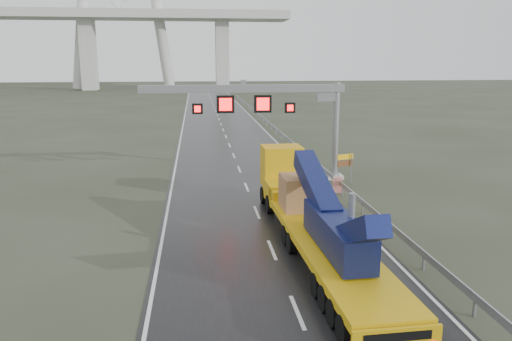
{
  "coord_description": "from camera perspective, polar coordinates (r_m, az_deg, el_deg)",
  "views": [
    {
      "loc": [
        -3.39,
        -17.92,
        8.78
      ],
      "look_at": [
        -0.39,
        7.1,
        3.2
      ],
      "focal_mm": 35.0,
      "sensor_mm": 36.0,
      "label": 1
    }
  ],
  "objects": [
    {
      "name": "striped_barrier",
      "position": [
        34.28,
        9.28,
        -1.62
      ],
      "size": [
        0.68,
        0.48,
        1.05
      ],
      "primitive_type": "cube",
      "rotation": [
        0.0,
        0.0,
        -0.26
      ],
      "color": "red",
      "rests_on": "ground"
    },
    {
      "name": "road",
      "position": [
        58.68,
        -3.45,
        3.87
      ],
      "size": [
        11.0,
        200.0,
        0.02
      ],
      "primitive_type": "cube",
      "color": "black",
      "rests_on": "ground"
    },
    {
      "name": "ground",
      "position": [
        20.24,
        3.59,
        -13.24
      ],
      "size": [
        400.0,
        400.0,
        0.0
      ],
      "primitive_type": "plane",
      "color": "#313424",
      "rests_on": "ground"
    },
    {
      "name": "heavy_haul_truck",
      "position": [
        25.12,
        5.91,
        -4.0
      ],
      "size": [
        3.22,
        18.51,
        4.33
      ],
      "rotation": [
        0.0,
        0.0,
        0.03
      ],
      "color": "#CF980B",
      "rests_on": "ground"
    },
    {
      "name": "guardrail",
      "position": [
        49.52,
        4.32,
        3.06
      ],
      "size": [
        0.2,
        140.0,
        1.4
      ],
      "primitive_type": null,
      "color": "gray",
      "rests_on": "ground"
    },
    {
      "name": "sign_gantry",
      "position": [
        36.47,
        1.88,
        7.5
      ],
      "size": [
        14.9,
        1.2,
        7.42
      ],
      "color": "silver",
      "rests_on": "ground"
    },
    {
      "name": "exit_sign_pair",
      "position": [
        36.21,
        10.16,
        0.86
      ],
      "size": [
        1.28,
        0.5,
        2.29
      ],
      "rotation": [
        0.0,
        0.0,
        0.34
      ],
      "color": "gray",
      "rests_on": "ground"
    }
  ]
}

